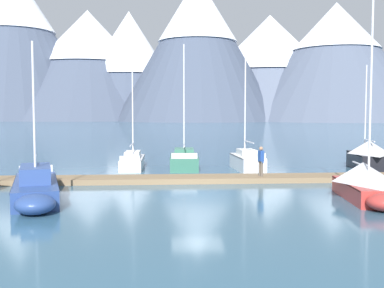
{
  "coord_description": "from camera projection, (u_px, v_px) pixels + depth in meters",
  "views": [
    {
      "loc": [
        -1.28,
        -22.35,
        3.99
      ],
      "look_at": [
        0.0,
        6.0,
        2.0
      ],
      "focal_mm": 43.84,
      "sensor_mm": 36.0,
      "label": 1
    }
  ],
  "objects": [
    {
      "name": "sailboat_outer_slip",
      "position": [
        366.0,
        183.0,
        21.03
      ],
      "size": [
        2.36,
        5.71,
        8.95
      ],
      "color": "#B2332D",
      "rests_on": "ground"
    },
    {
      "name": "mountain_shoulder_ridge",
      "position": [
        129.0,
        62.0,
        213.32
      ],
      "size": [
        60.34,
        60.34,
        49.16
      ],
      "color": "#424C60",
      "rests_on": "ground"
    },
    {
      "name": "mountain_north_horn",
      "position": [
        336.0,
        60.0,
        198.54
      ],
      "size": [
        87.64,
        87.64,
        49.74
      ],
      "color": "#4C566B",
      "rests_on": "ground"
    },
    {
      "name": "sailboat_mid_dock_starboard",
      "position": [
        184.0,
        160.0,
        32.92
      ],
      "size": [
        2.0,
        5.71,
        8.63
      ],
      "color": "#336B56",
      "rests_on": "ground"
    },
    {
      "name": "sailboat_far_berth",
      "position": [
        246.0,
        160.0,
        32.34
      ],
      "size": [
        1.87,
        5.7,
        7.84
      ],
      "color": "white",
      "rests_on": "ground"
    },
    {
      "name": "sailboat_mid_dock_port",
      "position": [
        133.0,
        160.0,
        33.34
      ],
      "size": [
        1.54,
        6.45,
        8.38
      ],
      "color": "silver",
      "rests_on": "ground"
    },
    {
      "name": "sailboat_second_berth",
      "position": [
        36.0,
        188.0,
        20.84
      ],
      "size": [
        3.62,
        7.63,
        7.03
      ],
      "color": "navy",
      "rests_on": "ground"
    },
    {
      "name": "person_on_dock",
      "position": [
        261.0,
        159.0,
        26.55
      ],
      "size": [
        0.31,
        0.57,
        1.69
      ],
      "color": "brown",
      "rests_on": "dock"
    },
    {
      "name": "mountain_rear_spur",
      "position": [
        270.0,
        64.0,
        215.53
      ],
      "size": [
        92.55,
        92.55,
        47.9
      ],
      "color": "slate",
      "rests_on": "ground"
    },
    {
      "name": "mountain_east_summit",
      "position": [
        197.0,
        46.0,
        193.9
      ],
      "size": [
        69.14,
        69.14,
        59.28
      ],
      "color": "#424C60",
      "rests_on": "ground"
    },
    {
      "name": "sailboat_end_of_dock",
      "position": [
        366.0,
        155.0,
        32.63
      ],
      "size": [
        2.71,
        6.23,
        7.22
      ],
      "color": "black",
      "rests_on": "ground"
    },
    {
      "name": "mountain_central_massif",
      "position": [
        88.0,
        62.0,
        220.34
      ],
      "size": [
        92.16,
        92.16,
        51.13
      ],
      "color": "#424C60",
      "rests_on": "ground"
    },
    {
      "name": "mountain_west_summit",
      "position": [
        15.0,
        41.0,
        215.18
      ],
      "size": [
        83.22,
        83.22,
        69.6
      ],
      "color": "#424C60",
      "rests_on": "ground"
    },
    {
      "name": "dock",
      "position": [
        194.0,
        179.0,
        26.59
      ],
      "size": [
        27.71,
        2.77,
        0.3
      ],
      "color": "#846B4C",
      "rests_on": "ground"
    },
    {
      "name": "ground_plane",
      "position": [
        198.0,
        194.0,
        22.61
      ],
      "size": [
        700.0,
        700.0,
        0.0
      ],
      "primitive_type": "plane",
      "color": "#335B75"
    }
  ]
}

